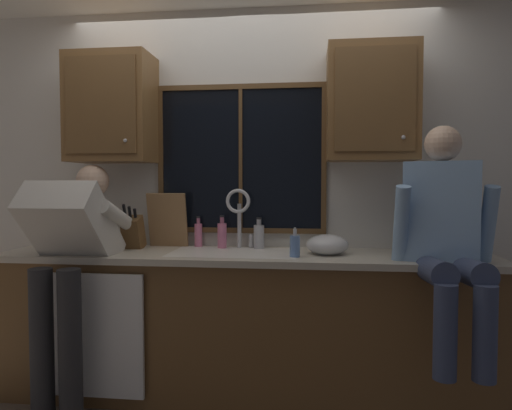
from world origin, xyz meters
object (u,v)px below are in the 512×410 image
person_standing (71,255)px  cutting_board (167,220)px  knife_block (133,233)px  bottle_amber_small (198,234)px  bottle_green_glass (222,235)px  person_sitting_on_counter (446,230)px  mixing_bowl (327,245)px  soap_dispenser (295,246)px  bottle_tall_clear (259,236)px

person_standing → cutting_board: (0.44, 0.49, 0.17)m
knife_block → bottle_amber_small: knife_block is taller
knife_block → cutting_board: bearing=30.6°
cutting_board → bottle_green_glass: bearing=-3.5°
person_sitting_on_counter → mixing_bowl: bearing=156.3°
person_standing → person_sitting_on_counter: 2.16m
cutting_board → mixing_bowl: bearing=-10.7°
person_sitting_on_counter → bottle_green_glass: 1.41m
cutting_board → mixing_bowl: 1.11m
bottle_amber_small → cutting_board: bearing=-172.3°
person_sitting_on_counter → bottle_green_glass: person_sitting_on_counter is taller
person_standing → cutting_board: bearing=48.0°
soap_dispenser → bottle_tall_clear: bearing=128.2°
mixing_bowl → bottle_tall_clear: bottle_tall_clear is taller
bottle_green_glass → bottle_tall_clear: bottle_green_glass is taller
person_standing → cutting_board: size_ratio=3.92×
person_standing → knife_block: 0.45m
cutting_board → bottle_amber_small: (0.21, 0.03, -0.10)m
person_sitting_on_counter → bottle_amber_small: bearing=161.3°
cutting_board → soap_dispenser: bearing=-21.2°
bottle_tall_clear → bottle_amber_small: 0.43m
person_standing → bottle_green_glass: bearing=29.3°
knife_block → bottle_amber_small: bearing=19.7°
person_standing → bottle_tall_clear: size_ratio=7.03×
knife_block → soap_dispenser: knife_block is taller
knife_block → mixing_bowl: 1.29m
cutting_board → bottle_tall_clear: bearing=-2.2°
soap_dispenser → bottle_tall_clear: size_ratio=0.85×
cutting_board → soap_dispenser: 0.96m
mixing_bowl → bottle_amber_small: size_ratio=1.22×
knife_block → mixing_bowl: (1.28, -0.09, -0.05)m
mixing_bowl → bottle_amber_small: bottle_amber_small is taller
mixing_bowl → person_standing: bearing=-169.5°
bottle_green_glass → bottle_amber_small: size_ratio=1.05×
person_sitting_on_counter → bottle_tall_clear: size_ratio=5.99×
bottle_green_glass → bottle_tall_clear: (0.25, -0.00, -0.00)m
bottle_tall_clear → bottle_green_glass: bearing=179.8°
person_standing → mixing_bowl: 1.55m
person_sitting_on_counter → bottle_tall_clear: person_sitting_on_counter is taller
soap_dispenser → cutting_board: bearing=158.8°
person_standing → bottle_green_glass: person_standing is taller
mixing_bowl → cutting_board: bearing=169.3°
person_standing → bottle_amber_small: 0.83m
cutting_board → bottle_green_glass: size_ratio=1.70×
cutting_board → bottle_green_glass: (0.39, -0.02, -0.09)m
cutting_board → person_standing: bearing=-132.0°
knife_block → bottle_tall_clear: bearing=6.4°
mixing_bowl → soap_dispenser: 0.24m
person_standing → mixing_bowl: size_ratio=5.74×
bottle_green_glass → bottle_amber_small: bearing=163.5°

